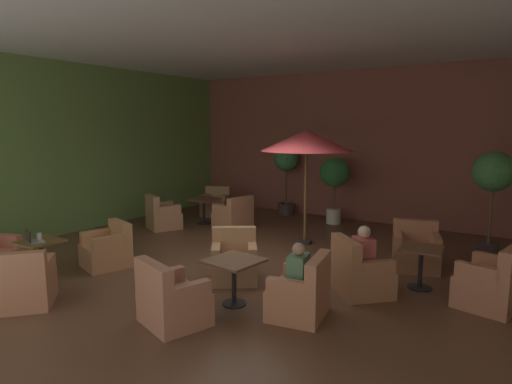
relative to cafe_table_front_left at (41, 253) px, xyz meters
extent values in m
cube|color=brown|center=(2.32, 2.49, -0.48)|extent=(9.90, 10.14, 0.02)
cube|color=brown|center=(2.32, 7.52, 1.56)|extent=(9.90, 0.08, 4.05)
cube|color=#608540|center=(-2.59, 2.49, 1.56)|extent=(0.08, 10.14, 4.05)
cube|color=silver|center=(2.32, 2.49, 3.62)|extent=(9.90, 10.14, 0.06)
cylinder|color=black|center=(0.00, 0.00, -0.45)|extent=(0.44, 0.44, 0.02)
cylinder|color=black|center=(0.00, 0.00, -0.15)|extent=(0.07, 0.07, 0.64)
cube|color=brown|center=(0.00, 0.00, 0.19)|extent=(0.64, 0.64, 0.03)
cube|color=#AF704E|center=(0.81, -0.71, -0.25)|extent=(1.07, 1.07, 0.44)
cube|color=#AF704E|center=(1.04, -0.92, 0.19)|extent=(0.62, 0.67, 0.43)
cube|color=#AF704E|center=(0.58, -0.92, 0.08)|extent=(0.54, 0.50, 0.22)
cube|color=#AF704E|center=(0.98, -0.46, 0.08)|extent=(0.54, 0.50, 0.22)
cube|color=#AC7349|center=(0.31, 1.04, -0.26)|extent=(0.93, 0.93, 0.42)
cube|color=#AC7349|center=(0.39, 1.31, 0.15)|extent=(0.76, 0.37, 0.39)
cube|color=#AC7349|center=(0.59, 0.91, 0.06)|extent=(0.29, 0.60, 0.22)
cube|color=#AC7349|center=(0.00, 1.08, 0.06)|extent=(0.29, 0.60, 0.22)
cube|color=#B7664D|center=(-1.08, -0.03, 0.06)|extent=(0.63, 0.33, 0.22)
cylinder|color=black|center=(5.36, 3.14, -0.45)|extent=(0.37, 0.37, 0.02)
cylinder|color=black|center=(5.36, 3.14, -0.15)|extent=(0.07, 0.07, 0.64)
cube|color=brown|center=(5.36, 3.14, 0.19)|extent=(0.67, 0.67, 0.03)
cube|color=#A46844|center=(4.68, 2.43, -0.26)|extent=(1.08, 1.08, 0.41)
cube|color=#A46844|center=(4.48, 2.22, 0.18)|extent=(0.69, 0.67, 0.47)
cube|color=#A46844|center=(4.47, 2.68, 0.05)|extent=(0.50, 0.51, 0.20)
cube|color=#A46844|center=(4.94, 2.23, 0.05)|extent=(0.50, 0.51, 0.20)
cube|color=#B36C4B|center=(6.33, 2.94, -0.24)|extent=(0.89, 0.93, 0.46)
cube|color=#B36C4B|center=(6.22, 2.62, 0.11)|extent=(0.59, 0.24, 0.23)
cube|color=#B36C4B|center=(6.36, 3.27, 0.11)|extent=(0.59, 0.24, 0.23)
cube|color=#A86746|center=(5.05, 4.08, -0.24)|extent=(0.99, 1.00, 0.46)
cube|color=#A86746|center=(4.96, 4.37, 0.18)|extent=(0.80, 0.41, 0.38)
cube|color=#A86746|center=(5.37, 4.14, 0.09)|extent=(0.32, 0.63, 0.19)
cube|color=#A86746|center=(4.76, 3.93, 0.09)|extent=(0.32, 0.63, 0.19)
cylinder|color=black|center=(3.29, 0.98, -0.45)|extent=(0.35, 0.35, 0.02)
cylinder|color=black|center=(3.29, 0.98, -0.15)|extent=(0.07, 0.07, 0.64)
cube|color=brown|center=(3.29, 0.98, 0.19)|extent=(0.77, 0.77, 0.03)
cube|color=#AE6C4A|center=(4.23, 1.17, -0.25)|extent=(0.84, 0.93, 0.43)
cube|color=#AE6C4A|center=(4.50, 1.22, 0.18)|extent=(0.31, 0.82, 0.43)
cube|color=#AE6C4A|center=(4.26, 0.83, 0.05)|extent=(0.56, 0.22, 0.19)
cube|color=#AE6C4A|center=(4.13, 1.50, 0.05)|extent=(0.56, 0.22, 0.19)
cube|color=#A9784F|center=(2.72, 1.75, -0.25)|extent=(1.02, 1.01, 0.42)
cube|color=#A9784F|center=(2.55, 1.98, 0.18)|extent=(0.69, 0.57, 0.43)
cube|color=#A9784F|center=(2.98, 1.90, 0.06)|extent=(0.45, 0.53, 0.19)
cube|color=#A9784F|center=(2.50, 1.54, 0.06)|extent=(0.45, 0.53, 0.19)
cube|color=#A7684D|center=(3.01, 0.07, -0.25)|extent=(0.98, 0.92, 0.43)
cube|color=#A7684D|center=(2.93, -0.20, 0.18)|extent=(0.81, 0.39, 0.45)
cube|color=#A7684D|center=(2.70, 0.20, 0.06)|extent=(0.29, 0.58, 0.20)
cube|color=#A7684D|center=(3.34, 0.01, 0.06)|extent=(0.29, 0.58, 0.20)
cylinder|color=black|center=(-0.54, 4.76, -0.45)|extent=(0.36, 0.36, 0.02)
cylinder|color=black|center=(-0.54, 4.76, -0.15)|extent=(0.07, 0.07, 0.64)
cube|color=brown|center=(-0.54, 4.76, 0.19)|extent=(0.78, 0.78, 0.03)
cube|color=#B57752|center=(0.54, 4.60, -0.25)|extent=(0.83, 0.88, 0.44)
cube|color=#B57752|center=(0.81, 4.56, 0.19)|extent=(0.27, 0.80, 0.43)
cube|color=#B57752|center=(0.45, 4.29, 0.09)|extent=(0.58, 0.22, 0.23)
cube|color=#B57752|center=(0.54, 4.92, 0.09)|extent=(0.58, 0.22, 0.23)
cube|color=#A6784E|center=(-0.97, 5.76, -0.25)|extent=(0.96, 0.98, 0.43)
cube|color=#A6784E|center=(-1.08, 6.03, 0.16)|extent=(0.73, 0.44, 0.39)
cube|color=#A6784E|center=(-0.69, 5.84, 0.05)|extent=(0.37, 0.60, 0.18)
cube|color=#A6784E|center=(-1.21, 5.61, 0.05)|extent=(0.37, 0.60, 0.18)
cube|color=#B17955|center=(-1.02, 3.78, -0.27)|extent=(0.98, 0.98, 0.40)
cube|color=#B17955|center=(-1.15, 3.52, 0.17)|extent=(0.73, 0.47, 0.47)
cube|color=#B17955|center=(-1.27, 3.95, 0.05)|extent=(0.38, 0.58, 0.23)
cube|color=#B17955|center=(-0.74, 3.69, 0.05)|extent=(0.38, 0.58, 0.23)
cylinder|color=#2D2D2D|center=(2.59, 4.51, -0.43)|extent=(0.32, 0.32, 0.08)
cylinder|color=brown|center=(2.59, 4.51, 0.75)|extent=(0.06, 0.06, 2.42)
cone|color=#C43A3D|center=(2.59, 4.51, 1.79)|extent=(1.98, 1.98, 0.44)
cylinder|color=#3D2E2C|center=(6.08, 5.37, -0.29)|extent=(0.40, 0.40, 0.34)
cylinder|color=brown|center=(6.08, 5.37, 0.41)|extent=(0.06, 0.06, 1.06)
sphere|color=#3A7139|center=(6.08, 5.37, 1.25)|extent=(0.75, 0.75, 0.75)
cylinder|color=beige|center=(2.31, 6.70, -0.27)|extent=(0.38, 0.38, 0.40)
cylinder|color=brown|center=(2.31, 6.70, 0.25)|extent=(0.06, 0.06, 0.64)
sphere|color=#2F7839|center=(2.31, 6.70, 0.90)|extent=(0.77, 0.77, 0.77)
cylinder|color=#3F3230|center=(0.67, 7.00, -0.30)|extent=(0.47, 0.47, 0.33)
cylinder|color=brown|center=(0.67, 7.00, 0.37)|extent=(0.06, 0.06, 1.01)
sphere|color=#3C7B47|center=(0.67, 7.00, 1.18)|extent=(0.71, 0.71, 0.71)
cube|color=#B24B46|center=(4.68, 2.43, 0.18)|extent=(0.41, 0.41, 0.47)
sphere|color=tan|center=(4.68, 2.43, 0.50)|extent=(0.19, 0.19, 0.19)
cube|color=#4E744F|center=(4.23, 1.17, 0.18)|extent=(0.30, 0.40, 0.43)
sphere|color=#A2755B|center=(4.23, 1.17, 0.47)|extent=(0.17, 0.17, 0.17)
cylinder|color=white|center=(-0.09, 0.04, 0.26)|extent=(0.08, 0.08, 0.11)
cube|color=#9EA0A5|center=(-0.02, -0.05, 0.21)|extent=(0.36, 0.30, 0.01)
cube|color=black|center=(-0.05, -0.16, 0.31)|extent=(0.30, 0.10, 0.19)
camera|label=1|loc=(6.87, -3.76, 2.08)|focal=30.30mm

